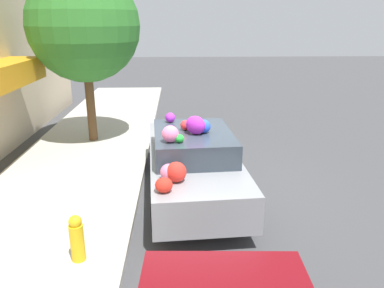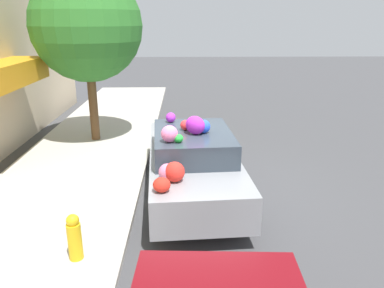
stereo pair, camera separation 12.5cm
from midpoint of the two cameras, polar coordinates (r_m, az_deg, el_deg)
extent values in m
plane|color=#424244|center=(7.76, -0.16, -7.39)|extent=(60.00, 60.00, 0.00)
cube|color=#B2ADA3|center=(8.10, -19.76, -6.91)|extent=(24.00, 3.20, 0.12)
cube|color=orange|center=(9.76, -27.46, 9.29)|extent=(3.40, 0.90, 0.55)
cylinder|color=brown|center=(10.82, -15.52, 5.93)|extent=(0.24, 0.24, 2.09)
sphere|color=#2D7228|center=(10.60, -16.50, 16.90)|extent=(2.92, 2.92, 2.92)
cylinder|color=gold|center=(5.69, -17.69, -14.12)|extent=(0.20, 0.20, 0.55)
sphere|color=gold|center=(5.52, -18.03, -11.18)|extent=(0.18, 0.18, 0.18)
cube|color=gray|center=(7.51, -0.48, -3.24)|extent=(4.49, 1.96, 0.63)
cube|color=#333D47|center=(7.17, -0.35, 0.23)|extent=(2.07, 1.59, 0.44)
cylinder|color=black|center=(8.86, -6.25, -2.10)|extent=(0.59, 0.22, 0.58)
cylinder|color=black|center=(8.98, 3.42, -1.73)|extent=(0.59, 0.22, 0.58)
cylinder|color=black|center=(6.38, -6.05, -10.59)|extent=(0.59, 0.22, 0.58)
cylinder|color=black|center=(6.55, 7.46, -9.85)|extent=(0.59, 0.22, 0.58)
sphere|color=purple|center=(7.73, -3.80, 4.04)|extent=(0.29, 0.29, 0.21)
sphere|color=blue|center=(6.98, 1.32, 2.69)|extent=(0.33, 0.33, 0.25)
sphere|color=pink|center=(6.01, -4.16, -4.33)|extent=(0.32, 0.32, 0.28)
sphere|color=olive|center=(8.40, -3.30, 2.31)|extent=(0.28, 0.28, 0.27)
sphere|color=pink|center=(8.38, -0.10, 1.86)|extent=(0.18, 0.18, 0.14)
ellipsoid|color=red|center=(5.63, -4.95, -6.25)|extent=(0.34, 0.34, 0.22)
sphere|color=pink|center=(6.45, -3.88, 1.54)|extent=(0.37, 0.37, 0.29)
sphere|color=red|center=(5.95, -3.02, -4.28)|extent=(0.37, 0.37, 0.33)
ellipsoid|color=green|center=(6.45, -2.53, 0.86)|extent=(0.21, 0.19, 0.14)
sphere|color=brown|center=(8.75, -3.52, 3.07)|extent=(0.37, 0.37, 0.30)
ellipsoid|color=purple|center=(6.90, 0.02, 2.89)|extent=(0.49, 0.49, 0.34)
sphere|color=red|center=(7.17, -1.51, 2.89)|extent=(0.27, 0.27, 0.20)
camera|label=1|loc=(0.06, -90.49, -0.16)|focal=35.00mm
camera|label=2|loc=(0.06, 89.51, 0.16)|focal=35.00mm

